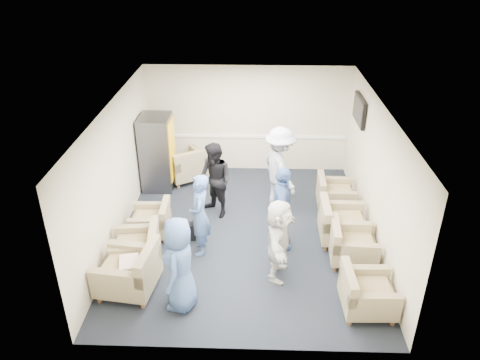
{
  "coord_description": "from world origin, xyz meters",
  "views": [
    {
      "loc": [
        0.17,
        -7.93,
        5.46
      ],
      "look_at": [
        -0.1,
        0.2,
        1.13
      ],
      "focal_mm": 35.0,
      "sensor_mm": 36.0,
      "label": 1
    }
  ],
  "objects_px": {
    "armchair_right_midfar": "(340,225)",
    "person_back_left": "(215,181)",
    "armchair_left_mid": "(139,249)",
    "armchair_right_near": "(365,294)",
    "armchair_corner": "(187,166)",
    "person_back_right": "(280,169)",
    "person_front_left": "(180,264)",
    "armchair_right_far": "(333,195)",
    "vending_machine": "(158,152)",
    "person_mid_left": "(200,215)",
    "armchair_left_near": "(131,273)",
    "person_front_right": "(279,240)",
    "person_mid_right": "(282,209)",
    "armchair_left_far": "(153,222)",
    "armchair_right_midnear": "(350,245)"
  },
  "relations": [
    {
      "from": "armchair_left_mid",
      "to": "person_back_left",
      "type": "height_order",
      "value": "person_back_left"
    },
    {
      "from": "armchair_right_near",
      "to": "person_front_left",
      "type": "bearing_deg",
      "value": 87.79
    },
    {
      "from": "armchair_right_far",
      "to": "person_front_right",
      "type": "xyz_separation_m",
      "value": [
        -1.32,
        -2.38,
        0.45
      ]
    },
    {
      "from": "armchair_left_mid",
      "to": "armchair_corner",
      "type": "bearing_deg",
      "value": 166.22
    },
    {
      "from": "armchair_right_midnear",
      "to": "armchair_right_midfar",
      "type": "height_order",
      "value": "armchair_right_midfar"
    },
    {
      "from": "armchair_left_mid",
      "to": "vending_machine",
      "type": "relative_size",
      "value": 0.52
    },
    {
      "from": "armchair_right_midnear",
      "to": "person_mid_left",
      "type": "xyz_separation_m",
      "value": [
        -2.79,
        0.2,
        0.48
      ]
    },
    {
      "from": "armchair_right_near",
      "to": "vending_machine",
      "type": "relative_size",
      "value": 0.48
    },
    {
      "from": "person_front_left",
      "to": "person_front_right",
      "type": "distance_m",
      "value": 1.78
    },
    {
      "from": "armchair_left_far",
      "to": "vending_machine",
      "type": "bearing_deg",
      "value": -174.9
    },
    {
      "from": "person_front_right",
      "to": "armchair_left_far",
      "type": "bearing_deg",
      "value": 73.88
    },
    {
      "from": "vending_machine",
      "to": "person_mid_right",
      "type": "xyz_separation_m",
      "value": [
        2.8,
        -2.38,
        -0.04
      ]
    },
    {
      "from": "armchair_corner",
      "to": "person_back_right",
      "type": "xyz_separation_m",
      "value": [
        2.21,
        -1.21,
        0.57
      ]
    },
    {
      "from": "armchair_corner",
      "to": "person_back_right",
      "type": "distance_m",
      "value": 2.59
    },
    {
      "from": "person_front_left",
      "to": "person_back_right",
      "type": "height_order",
      "value": "person_back_right"
    },
    {
      "from": "armchair_right_near",
      "to": "person_mid_left",
      "type": "relative_size",
      "value": 0.52
    },
    {
      "from": "vending_machine",
      "to": "person_mid_left",
      "type": "relative_size",
      "value": 1.09
    },
    {
      "from": "armchair_right_midfar",
      "to": "armchair_left_mid",
      "type": "bearing_deg",
      "value": 103.93
    },
    {
      "from": "armchair_left_mid",
      "to": "person_back_right",
      "type": "xyz_separation_m",
      "value": [
        2.64,
        2.16,
        0.61
      ]
    },
    {
      "from": "armchair_right_midfar",
      "to": "person_front_left",
      "type": "relative_size",
      "value": 0.55
    },
    {
      "from": "armchair_left_near",
      "to": "armchair_corner",
      "type": "bearing_deg",
      "value": -177.74
    },
    {
      "from": "armchair_right_near",
      "to": "armchair_left_far",
      "type": "bearing_deg",
      "value": 60.41
    },
    {
      "from": "armchair_right_midnear",
      "to": "armchair_corner",
      "type": "distance_m",
      "value": 4.67
    },
    {
      "from": "armchair_right_far",
      "to": "vending_machine",
      "type": "xyz_separation_m",
      "value": [
        -4.03,
        0.88,
        0.57
      ]
    },
    {
      "from": "armchair_right_near",
      "to": "armchair_right_midfar",
      "type": "relative_size",
      "value": 0.93
    },
    {
      "from": "armchair_right_near",
      "to": "person_mid_left",
      "type": "bearing_deg",
      "value": 60.25
    },
    {
      "from": "armchair_left_near",
      "to": "person_mid_left",
      "type": "height_order",
      "value": "person_mid_left"
    },
    {
      "from": "armchair_left_near",
      "to": "armchair_right_near",
      "type": "bearing_deg",
      "value": 92.59
    },
    {
      "from": "armchair_left_mid",
      "to": "person_front_left",
      "type": "distance_m",
      "value": 1.49
    },
    {
      "from": "armchair_left_near",
      "to": "armchair_left_far",
      "type": "height_order",
      "value": "armchair_left_near"
    },
    {
      "from": "armchair_left_near",
      "to": "person_back_right",
      "type": "relative_size",
      "value": 0.56
    },
    {
      "from": "person_mid_right",
      "to": "person_back_left",
      "type": "bearing_deg",
      "value": 50.5
    },
    {
      "from": "person_back_left",
      "to": "person_back_right",
      "type": "bearing_deg",
      "value": 61.67
    },
    {
      "from": "armchair_left_mid",
      "to": "armchair_right_near",
      "type": "relative_size",
      "value": 1.09
    },
    {
      "from": "armchair_left_mid",
      "to": "person_mid_right",
      "type": "distance_m",
      "value": 2.74
    },
    {
      "from": "armchair_left_near",
      "to": "person_back_left",
      "type": "bearing_deg",
      "value": 161.56
    },
    {
      "from": "armchair_left_mid",
      "to": "armchair_right_midnear",
      "type": "height_order",
      "value": "armchair_right_midnear"
    },
    {
      "from": "armchair_right_midfar",
      "to": "armchair_corner",
      "type": "relative_size",
      "value": 0.73
    },
    {
      "from": "armchair_right_far",
      "to": "person_front_left",
      "type": "bearing_deg",
      "value": 139.29
    },
    {
      "from": "person_front_right",
      "to": "armchair_right_far",
      "type": "bearing_deg",
      "value": -19.06
    },
    {
      "from": "armchair_right_midfar",
      "to": "person_back_left",
      "type": "xyz_separation_m",
      "value": [
        -2.53,
        0.88,
        0.47
      ]
    },
    {
      "from": "armchair_left_near",
      "to": "person_front_right",
      "type": "bearing_deg",
      "value": 108.7
    },
    {
      "from": "armchair_left_far",
      "to": "armchair_right_midfar",
      "type": "bearing_deg",
      "value": 87.29
    },
    {
      "from": "armchair_left_mid",
      "to": "armchair_left_far",
      "type": "bearing_deg",
      "value": 169.73
    },
    {
      "from": "armchair_right_midfar",
      "to": "person_back_left",
      "type": "height_order",
      "value": "person_back_left"
    },
    {
      "from": "armchair_right_far",
      "to": "person_back_right",
      "type": "bearing_deg",
      "value": 90.4
    },
    {
      "from": "person_back_left",
      "to": "armchair_right_midnear",
      "type": "bearing_deg",
      "value": 15.34
    },
    {
      "from": "armchair_right_near",
      "to": "person_front_right",
      "type": "relative_size",
      "value": 0.55
    },
    {
      "from": "armchair_corner",
      "to": "person_mid_right",
      "type": "xyz_separation_m",
      "value": [
        2.19,
        -2.73,
        0.49
      ]
    },
    {
      "from": "person_mid_left",
      "to": "person_back_right",
      "type": "distance_m",
      "value": 2.33
    }
  ]
}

